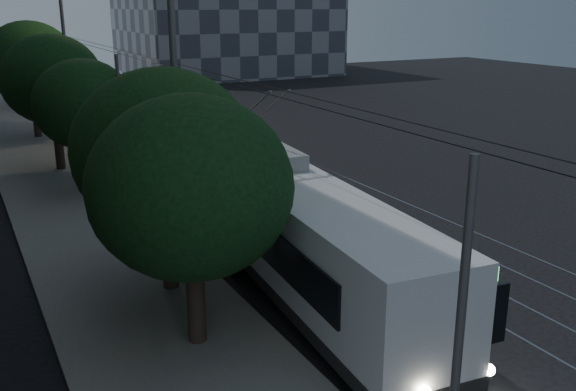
% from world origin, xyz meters
% --- Properties ---
extents(ground, '(120.00, 120.00, 0.00)m').
position_xyz_m(ground, '(0.00, 0.00, 0.00)').
color(ground, black).
rests_on(ground, ground).
extents(sidewalk, '(5.00, 90.00, 0.15)m').
position_xyz_m(sidewalk, '(-7.50, 20.00, 0.07)').
color(sidewalk, slate).
rests_on(sidewalk, ground).
extents(tram_rails, '(4.52, 90.00, 0.02)m').
position_xyz_m(tram_rails, '(2.50, 20.00, 0.01)').
color(tram_rails, gray).
rests_on(tram_rails, ground).
extents(overhead_wires, '(2.23, 90.00, 6.00)m').
position_xyz_m(overhead_wires, '(-4.97, 20.00, 3.47)').
color(overhead_wires, black).
rests_on(overhead_wires, ground).
extents(trolleybus, '(3.53, 12.23, 5.63)m').
position_xyz_m(trolleybus, '(-3.22, -1.89, 1.67)').
color(trolleybus, '#BCBCBE').
rests_on(trolleybus, ground).
extents(pickup_silver, '(4.75, 7.18, 1.83)m').
position_xyz_m(pickup_silver, '(-2.70, 10.33, 0.92)').
color(pickup_silver, '#B1B2B9').
rests_on(pickup_silver, ground).
extents(car_white_a, '(1.50, 3.66, 1.24)m').
position_xyz_m(car_white_a, '(-4.26, 18.99, 0.62)').
color(car_white_a, '#B0B0B4').
rests_on(car_white_a, ground).
extents(car_white_b, '(3.43, 5.42, 1.46)m').
position_xyz_m(car_white_b, '(-4.30, 20.52, 0.73)').
color(car_white_b, white).
rests_on(car_white_b, ground).
extents(car_white_c, '(2.57, 3.95, 1.23)m').
position_xyz_m(car_white_c, '(-2.82, 27.40, 0.62)').
color(car_white_c, '#AEAFB3').
rests_on(car_white_c, ground).
extents(car_white_d, '(1.71, 4.14, 1.40)m').
position_xyz_m(car_white_d, '(-3.98, 29.50, 0.70)').
color(car_white_d, silver).
rests_on(car_white_d, ground).
extents(tree_0, '(4.67, 4.67, 6.08)m').
position_xyz_m(tree_0, '(-6.89, -3.00, 3.97)').
color(tree_0, black).
rests_on(tree_0, ground).
extents(tree_1, '(4.93, 4.93, 6.36)m').
position_xyz_m(tree_1, '(-6.50, 0.24, 4.13)').
color(tree_1, black).
rests_on(tree_1, ground).
extents(tree_2, '(4.17, 4.17, 5.79)m').
position_xyz_m(tree_2, '(-6.50, 11.27, 3.89)').
color(tree_2, black).
rests_on(tree_2, ground).
extents(tree_3, '(4.74, 4.74, 6.61)m').
position_xyz_m(tree_3, '(-7.00, 16.00, 4.46)').
color(tree_3, black).
rests_on(tree_3, ground).
extents(tree_4, '(5.31, 5.31, 7.00)m').
position_xyz_m(tree_4, '(-6.90, 24.90, 4.60)').
color(tree_4, black).
rests_on(tree_4, ground).
extents(tree_5, '(3.97, 3.97, 6.17)m').
position_xyz_m(tree_5, '(-7.00, 38.47, 4.36)').
color(tree_5, black).
rests_on(tree_5, ground).
extents(streetlamp_near, '(2.39, 0.44, 9.85)m').
position_xyz_m(streetlamp_near, '(-5.39, 1.15, 5.94)').
color(streetlamp_near, '#59595C').
rests_on(streetlamp_near, ground).
extents(streetlamp_far, '(2.69, 0.44, 11.27)m').
position_xyz_m(streetlamp_far, '(-4.77, 22.64, 6.71)').
color(streetlamp_far, '#59595C').
rests_on(streetlamp_far, ground).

